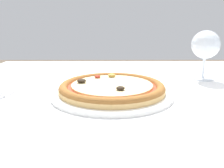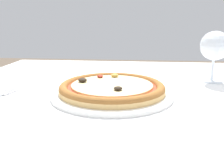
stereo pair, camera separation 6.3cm
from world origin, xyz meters
name	(u,v)px [view 1 (the left image)]	position (x,y,z in m)	size (l,w,h in m)	color
dining_table	(185,121)	(0.00, 0.00, 0.65)	(1.36, 0.98, 0.73)	brown
pizza_plate	(112,89)	(-0.20, -0.03, 0.75)	(0.31, 0.31, 0.04)	white
wine_glass_far_left	(206,46)	(0.09, 0.15, 0.84)	(0.09, 0.09, 0.15)	silver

